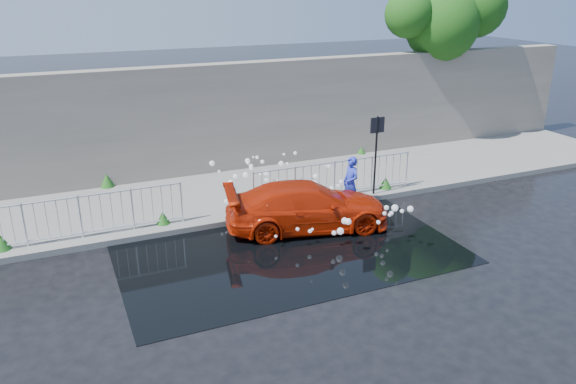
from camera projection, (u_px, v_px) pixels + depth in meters
name	position (u px, v px, depth m)	size (l,w,h in m)	color
ground	(285.00, 272.00, 12.54)	(90.00, 90.00, 0.00)	black
pavement	(219.00, 195.00, 16.81)	(30.00, 4.00, 0.15)	slate
curb	(241.00, 219.00, 15.09)	(30.00, 0.25, 0.16)	slate
retaining_wall	(197.00, 120.00, 18.06)	(30.00, 0.60, 3.50)	#6E675D
puddle	(287.00, 249.00, 13.58)	(8.00, 5.00, 0.01)	black
sign_post	(376.00, 143.00, 16.16)	(0.45, 0.06, 2.50)	black
tree	(448.00, 18.00, 20.85)	(5.04, 2.77, 6.37)	#332114
railing_left	(80.00, 215.00, 13.67)	(5.05, 0.05, 1.10)	silver
railing_right	(334.00, 178.00, 16.27)	(5.05, 0.05, 1.10)	silver
weeds	(209.00, 195.00, 16.10)	(12.17, 3.93, 0.41)	#155019
water_spray	(293.00, 188.00, 15.50)	(3.64, 5.73, 1.04)	white
red_car	(307.00, 206.00, 14.55)	(1.73, 4.25, 1.23)	#B01F07
person	(351.00, 183.00, 15.79)	(0.56, 0.36, 1.52)	#2532BD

